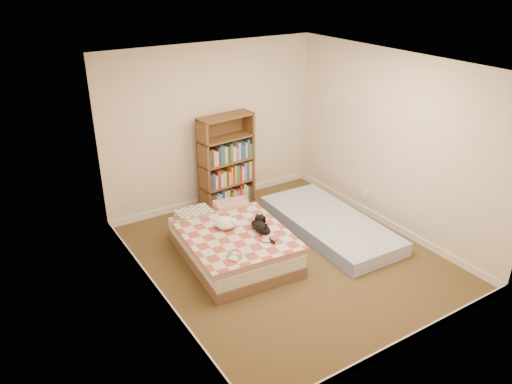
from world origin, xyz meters
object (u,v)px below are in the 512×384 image
bed (232,242)px  black_cat (260,226)px  bookshelf (226,172)px  white_dog (226,223)px  floor_mattress (330,224)px

bed → black_cat: bearing=-34.6°
bed → bookshelf: 1.59m
bookshelf → black_cat: 1.68m
black_cat → white_dog: (-0.33, 0.29, 0.01)m
bed → bookshelf: bearing=68.1°
bookshelf → black_cat: bearing=-110.0°
white_dog → bookshelf: bearing=63.4°
floor_mattress → black_cat: black_cat is taller
bookshelf → floor_mattress: size_ratio=0.66×
floor_mattress → white_dog: size_ratio=7.34×
floor_mattress → white_dog: (-1.57, 0.21, 0.38)m
floor_mattress → bookshelf: bearing=119.9°
floor_mattress → white_dog: bearing=174.0°
bed → floor_mattress: bed is taller
black_cat → bookshelf: bearing=104.6°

